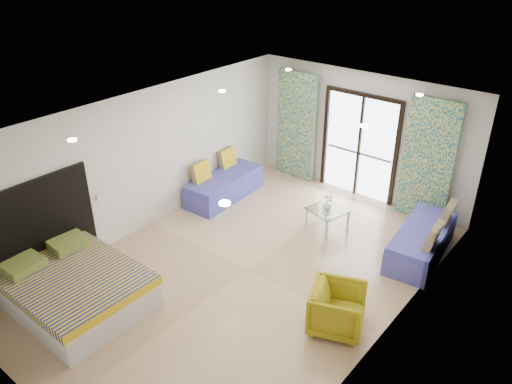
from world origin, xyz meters
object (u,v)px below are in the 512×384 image
Objects in this scene: bed at (76,289)px; armchair at (337,307)px; coffee_table at (328,211)px; daybed_right at (422,241)px; daybed_left at (224,185)px.

armchair is (3.38, 2.09, 0.09)m from bed.
coffee_table is 2.77m from armchair.
daybed_right reaches higher than coffee_table.
daybed_right reaches higher than bed.
bed is 2.66× the size of armchair.
daybed_left is 2.46m from coffee_table.
daybed_right is 2.58m from armchair.
armchair is at bearing -100.91° from daybed_right.
coffee_table is at bearing 67.58° from bed.
armchair is at bearing 31.73° from bed.
armchair reaches higher than bed.
bed is at bearing -112.42° from coffee_table.
coffee_table is (2.44, 0.31, 0.09)m from daybed_left.
bed is 2.60× the size of coffee_table.
coffee_table is (-1.79, -0.29, 0.09)m from daybed_right.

